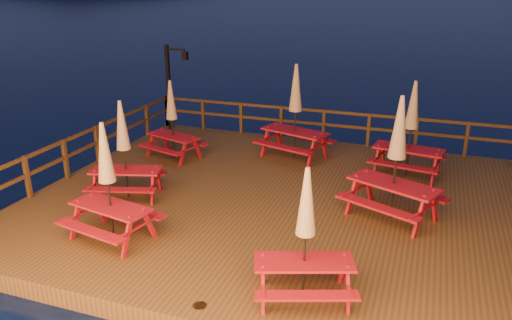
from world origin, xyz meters
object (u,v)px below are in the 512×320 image
at_px(picnic_table_0, 411,128).
at_px(picnic_table_1, 124,148).
at_px(lamp_post, 172,80).
at_px(picnic_table_2, 108,181).

xyz_separation_m(picnic_table_0, picnic_table_1, (-6.43, -3.85, -0.10)).
relative_size(picnic_table_0, picnic_table_1, 1.08).
bearing_deg(picnic_table_1, lamp_post, 90.72).
bearing_deg(picnic_table_2, picnic_table_0, 57.35).
bearing_deg(picnic_table_2, picnic_table_1, 126.20).
height_order(picnic_table_0, picnic_table_2, picnic_table_0).
relative_size(lamp_post, picnic_table_2, 1.19).
height_order(lamp_post, picnic_table_1, lamp_post).
height_order(picnic_table_1, picnic_table_2, picnic_table_2).
height_order(lamp_post, picnic_table_2, lamp_post).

